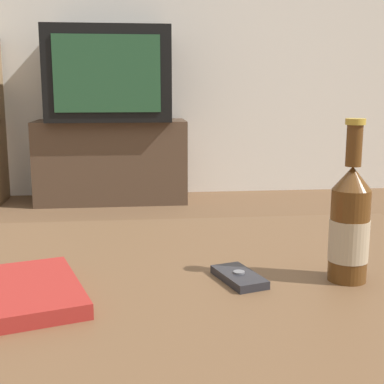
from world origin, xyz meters
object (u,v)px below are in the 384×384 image
television (109,75)px  cell_phone (239,277)px  beer_bottle (350,225)px  table_book (12,294)px  tv_stand (112,161)px

television → cell_phone: (0.33, -2.76, -0.40)m
beer_bottle → cell_phone: (-0.18, 0.01, -0.09)m
beer_bottle → table_book: bearing=-176.5°
television → beer_bottle: (0.51, -2.78, -0.31)m
beer_bottle → cell_phone: 0.21m
tv_stand → television: 0.57m
tv_stand → cell_phone: bearing=-83.2°
cell_phone → table_book: (-0.36, -0.05, 0.00)m
cell_phone → beer_bottle: bearing=-21.6°
television → cell_phone: bearing=-83.2°
tv_stand → cell_phone: 2.79m
tv_stand → table_book: size_ratio=3.51×
tv_stand → television: television is taller
tv_stand → table_book: (-0.04, -2.81, 0.18)m
beer_bottle → tv_stand: bearing=100.4°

